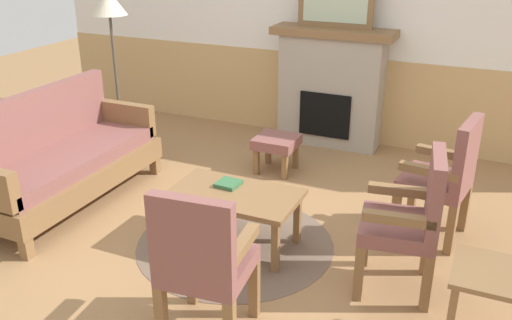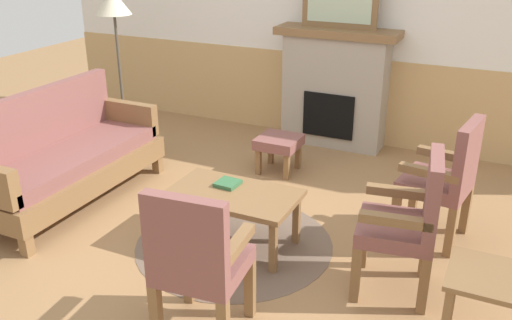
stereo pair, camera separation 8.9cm
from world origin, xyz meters
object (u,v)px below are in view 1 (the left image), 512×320
at_px(couch, 63,160).
at_px(armchair_near_fireplace, 445,174).
at_px(coffee_table, 235,199).
at_px(footstool, 277,144).
at_px(side_table, 492,289).
at_px(floor_lamp_by_couch, 110,13).
at_px(book_on_table, 228,184).
at_px(armchair_front_left, 203,259).
at_px(armchair_by_window_left, 411,217).
at_px(framed_picture, 336,0).
at_px(fireplace, 331,86).

bearing_deg(couch, armchair_near_fireplace, 13.12).
height_order(coffee_table, armchair_near_fireplace, armchair_near_fireplace).
xyz_separation_m(footstool, side_table, (2.04, -1.91, 0.15)).
bearing_deg(floor_lamp_by_couch, book_on_table, -32.61).
height_order(armchair_near_fireplace, side_table, armchair_near_fireplace).
bearing_deg(book_on_table, armchair_front_left, -70.25).
height_order(coffee_table, armchair_by_window_left, armchair_by_window_left).
bearing_deg(floor_lamp_by_couch, framed_picture, 27.07).
xyz_separation_m(fireplace, armchair_by_window_left, (1.28, -2.43, -0.11)).
xyz_separation_m(armchair_near_fireplace, armchair_front_left, (-1.10, -1.77, 0.00)).
bearing_deg(side_table, book_on_table, 162.95).
xyz_separation_m(framed_picture, coffee_table, (0.00, -2.39, -1.17)).
bearing_deg(armchair_by_window_left, armchair_near_fireplace, 81.18).
height_order(framed_picture, armchair_by_window_left, framed_picture).
bearing_deg(armchair_near_fireplace, armchair_front_left, -121.94).
height_order(couch, book_on_table, couch).
relative_size(armchair_front_left, side_table, 1.78).
bearing_deg(side_table, couch, 171.28).
bearing_deg(floor_lamp_by_couch, footstool, 2.38).
bearing_deg(floor_lamp_by_couch, armchair_by_window_left, -22.50).
bearing_deg(couch, floor_lamp_by_couch, 106.60).
distance_m(book_on_table, side_table, 1.99).
relative_size(framed_picture, footstool, 2.00).
relative_size(coffee_table, armchair_near_fireplace, 0.98).
xyz_separation_m(fireplace, book_on_table, (-0.09, -2.30, -0.20)).
relative_size(couch, book_on_table, 10.50).
bearing_deg(side_table, floor_lamp_by_couch, 154.56).
height_order(footstool, armchair_front_left, armchair_front_left).
bearing_deg(book_on_table, footstool, 96.19).
bearing_deg(armchair_by_window_left, book_on_table, 174.71).
distance_m(coffee_table, armchair_front_left, 1.07).
bearing_deg(fireplace, armchair_front_left, -84.94).
xyz_separation_m(footstool, floor_lamp_by_couch, (-1.81, -0.08, 1.17)).
bearing_deg(armchair_by_window_left, floor_lamp_by_couch, 157.50).
bearing_deg(side_table, fireplace, 122.04).
relative_size(framed_picture, armchair_near_fireplace, 0.82).
relative_size(fireplace, coffee_table, 1.35).
bearing_deg(fireplace, floor_lamp_by_couch, -152.94).
height_order(coffee_table, book_on_table, book_on_table).
bearing_deg(armchair_near_fireplace, armchair_by_window_left, -98.82).
relative_size(framed_picture, coffee_table, 0.83).
xyz_separation_m(framed_picture, side_table, (1.80, -2.88, -1.13)).
height_order(couch, armchair_front_left, same).
bearing_deg(framed_picture, floor_lamp_by_couch, -152.93).
xyz_separation_m(armchair_near_fireplace, side_table, (0.40, -1.25, -0.10)).
bearing_deg(armchair_near_fireplace, book_on_table, -156.07).
bearing_deg(armchair_near_fireplace, framed_picture, 130.58).
bearing_deg(armchair_front_left, armchair_by_window_left, 44.91).
relative_size(armchair_near_fireplace, armchair_by_window_left, 1.00).
xyz_separation_m(couch, floor_lamp_by_couch, (-0.39, 1.30, 1.05)).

